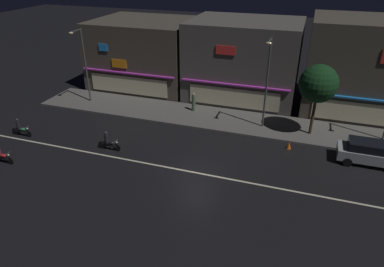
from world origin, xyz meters
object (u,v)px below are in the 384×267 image
(streetlamp_mid, at_px, (267,77))
(motorcycle_opposite_lane, at_px, (108,142))
(traffic_cone, at_px, (289,145))
(streetlamp_west, at_px, (83,60))
(pedestrian_on_sidewalk, at_px, (194,102))
(parked_car_near_kerb, at_px, (369,152))
(motorcycle_trailing_far, at_px, (20,129))
(motorcycle_following, at_px, (1,155))

(streetlamp_mid, bearing_deg, motorcycle_opposite_lane, -145.13)
(traffic_cone, bearing_deg, streetlamp_west, 171.25)
(pedestrian_on_sidewalk, relative_size, traffic_cone, 3.16)
(streetlamp_mid, distance_m, parked_car_near_kerb, 9.26)
(streetlamp_west, height_order, pedestrian_on_sidewalk, streetlamp_west)
(motorcycle_opposite_lane, xyz_separation_m, motorcycle_trailing_far, (-7.98, -0.29, 0.00))
(streetlamp_mid, distance_m, motorcycle_following, 20.64)
(parked_car_near_kerb, relative_size, traffic_cone, 7.82)
(streetlamp_west, relative_size, streetlamp_mid, 0.94)
(streetlamp_mid, height_order, motorcycle_opposite_lane, streetlamp_mid)
(traffic_cone, bearing_deg, pedestrian_on_sidewalk, 154.98)
(motorcycle_following, height_order, motorcycle_trailing_far, same)
(parked_car_near_kerb, xyz_separation_m, traffic_cone, (-5.45, 0.32, -0.59))
(streetlamp_west, distance_m, traffic_cone, 20.34)
(streetlamp_west, distance_m, pedestrian_on_sidewalk, 11.20)
(streetlamp_mid, distance_m, motorcycle_opposite_lane, 13.40)
(motorcycle_following, relative_size, motorcycle_trailing_far, 1.00)
(motorcycle_opposite_lane, bearing_deg, motorcycle_following, -150.32)
(streetlamp_west, relative_size, motorcycle_trailing_far, 3.74)
(motorcycle_opposite_lane, bearing_deg, parked_car_near_kerb, 9.68)
(streetlamp_mid, relative_size, motorcycle_following, 3.97)
(streetlamp_west, distance_m, streetlamp_mid, 17.25)
(streetlamp_mid, height_order, motorcycle_trailing_far, streetlamp_mid)
(traffic_cone, bearing_deg, motorcycle_following, -155.88)
(parked_car_near_kerb, xyz_separation_m, motorcycle_opposite_lane, (-18.42, -4.23, -0.24))
(streetlamp_mid, bearing_deg, streetlamp_west, 179.13)
(streetlamp_west, height_order, traffic_cone, streetlamp_west)
(streetlamp_west, distance_m, motorcycle_following, 12.22)
(traffic_cone, bearing_deg, motorcycle_trailing_far, -166.97)
(motorcycle_following, xyz_separation_m, motorcycle_opposite_lane, (6.26, 4.05, 0.00))
(traffic_cone, bearing_deg, parked_car_near_kerb, -3.39)
(streetlamp_mid, bearing_deg, traffic_cone, -48.48)
(streetlamp_mid, bearing_deg, parked_car_near_kerb, -21.37)
(streetlamp_west, xyz_separation_m, motorcycle_trailing_far, (-1.24, -7.88, -3.70))
(motorcycle_opposite_lane, distance_m, motorcycle_trailing_far, 7.98)
(motorcycle_trailing_far, bearing_deg, pedestrian_on_sidewalk, 37.45)
(motorcycle_trailing_far, bearing_deg, motorcycle_following, -65.47)
(motorcycle_opposite_lane, height_order, traffic_cone, motorcycle_opposite_lane)
(motorcycle_following, distance_m, motorcycle_opposite_lane, 7.46)
(streetlamp_mid, relative_size, traffic_cone, 13.70)
(motorcycle_trailing_far, bearing_deg, parked_car_near_kerb, 9.67)
(pedestrian_on_sidewalk, height_order, parked_car_near_kerb, pedestrian_on_sidewalk)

